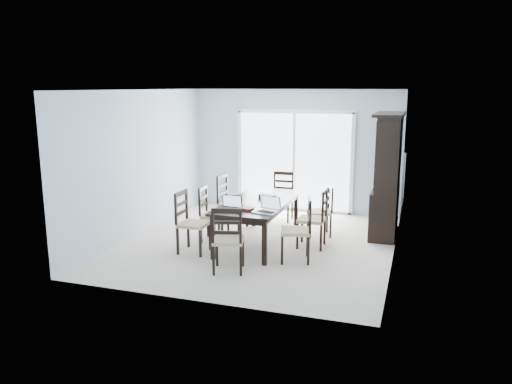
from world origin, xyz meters
TOP-DOWN VIEW (x-y plane):
  - floor at (0.00, 0.00)m, footprint 5.00×5.00m
  - ceiling at (0.00, 0.00)m, footprint 5.00×5.00m
  - back_wall at (0.00, 2.50)m, footprint 4.50×0.02m
  - wall_left at (-2.25, 0.00)m, footprint 0.02×5.00m
  - wall_right at (2.25, 0.00)m, footprint 0.02×5.00m
  - balcony at (0.00, 3.50)m, footprint 4.50×2.00m
  - railing at (0.00, 4.50)m, footprint 4.50×0.06m
  - dining_table at (0.00, 0.00)m, footprint 1.00×2.20m
  - china_hutch at (2.02, 1.25)m, footprint 0.50×1.38m
  - sliding_door at (0.00, 2.48)m, footprint 2.52×0.05m
  - chair_left_near at (-0.95, -0.78)m, footprint 0.45×0.44m
  - chair_left_mid at (-0.87, -0.10)m, footprint 0.47×0.46m
  - chair_left_far at (-0.84, 0.73)m, footprint 0.48×0.47m
  - chair_right_near at (0.90, -0.63)m, footprint 0.55×0.54m
  - chair_right_mid at (1.00, 0.11)m, footprint 0.46×0.45m
  - chair_right_far at (0.98, 0.83)m, footprint 0.52×0.51m
  - chair_end_near at (0.02, -1.48)m, footprint 0.53×0.54m
  - chair_end_far at (-0.04, 1.68)m, footprint 0.43×0.44m
  - laptop_dark at (-0.22, -0.80)m, footprint 0.34×0.24m
  - laptop_silver at (0.36, -0.74)m, footprint 0.41×0.33m
  - book_stack at (-0.00, -0.64)m, footprint 0.27×0.23m
  - cell_phone at (0.02, -0.96)m, footprint 0.10×0.06m
  - game_box at (0.09, 0.20)m, footprint 0.32×0.25m
  - hot_tub at (-0.26, 3.48)m, footprint 1.94×1.78m

SIDE VIEW (x-z plane):
  - balcony at x=0.00m, z-range -0.10..0.00m
  - floor at x=0.00m, z-range 0.00..0.00m
  - hot_tub at x=-0.26m, z-range 0.00..0.90m
  - railing at x=0.00m, z-range 0.00..1.10m
  - chair_right_far at x=0.98m, z-range 0.03..1.10m
  - chair_end_far at x=-0.04m, z-range 0.03..1.15m
  - chair_left_mid at x=-0.87m, z-range 0.03..1.15m
  - chair_end_near at x=0.02m, z-range 0.03..1.18m
  - chair_right_mid at x=1.00m, z-range 0.03..1.19m
  - chair_left_near at x=-0.95m, z-range 0.03..1.20m
  - chair_right_near at x=0.90m, z-range 0.03..1.20m
  - chair_left_far at x=-0.84m, z-range 0.03..1.23m
  - dining_table at x=0.00m, z-range 0.30..1.05m
  - cell_phone at x=0.02m, z-range 0.75..0.76m
  - book_stack at x=0.00m, z-range 0.75..0.79m
  - game_box at x=0.09m, z-range 0.75..0.82m
  - laptop_dark at x=-0.22m, z-range 0.69..0.92m
  - laptop_silver at x=0.36m, z-range 0.69..0.94m
  - china_hutch at x=2.02m, z-range -0.03..2.17m
  - sliding_door at x=0.00m, z-range 0.00..2.18m
  - back_wall at x=0.00m, z-range 0.00..2.60m
  - wall_left at x=-2.25m, z-range 0.00..2.60m
  - wall_right at x=2.25m, z-range 0.00..2.60m
  - ceiling at x=0.00m, z-range 2.60..2.60m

